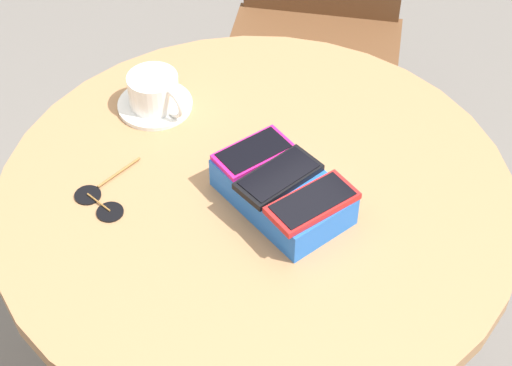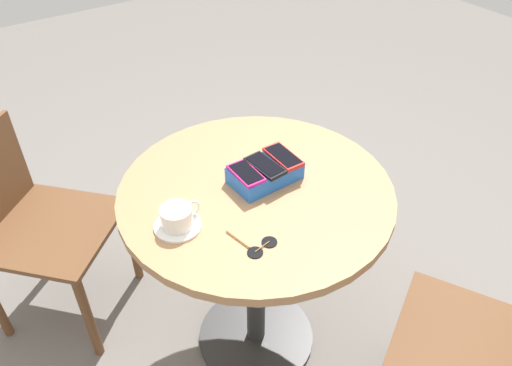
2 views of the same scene
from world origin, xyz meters
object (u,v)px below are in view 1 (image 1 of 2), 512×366
(phone_red, at_px, (312,203))
(chair_far_side, at_px, (313,48))
(phone_box, at_px, (282,191))
(sunglasses, at_px, (101,200))
(round_table, at_px, (256,257))
(phone_magenta, at_px, (254,152))
(coffee_cup, at_px, (154,90))
(saucer, at_px, (155,105))
(phone_black, at_px, (279,177))

(phone_red, distance_m, chair_far_side, 1.00)
(phone_box, distance_m, sunglasses, 0.29)
(phone_box, bearing_deg, chair_far_side, -44.25)
(phone_box, height_order, phone_red, phone_red)
(round_table, xyz_separation_m, phone_magenta, (0.03, -0.01, 0.23))
(coffee_cup, bearing_deg, phone_box, -174.03)
(sunglasses, bearing_deg, coffee_cup, -54.03)
(phone_box, distance_m, chair_far_side, 0.94)
(saucer, height_order, chair_far_side, chair_far_side)
(sunglasses, bearing_deg, chair_far_side, -62.05)
(round_table, xyz_separation_m, saucer, (0.28, 0.02, 0.17))
(saucer, relative_size, coffee_cup, 1.09)
(saucer, height_order, coffee_cup, coffee_cup)
(phone_black, xyz_separation_m, sunglasses, (0.17, 0.22, -0.06))
(phone_black, bearing_deg, phone_box, -124.80)
(phone_red, relative_size, chair_far_side, 0.17)
(coffee_cup, height_order, chair_far_side, coffee_cup)
(coffee_cup, bearing_deg, chair_far_side, -64.77)
(coffee_cup, bearing_deg, sunglasses, 125.97)
(round_table, relative_size, phone_red, 6.05)
(round_table, bearing_deg, coffee_cup, 3.30)
(phone_box, relative_size, saucer, 1.61)
(round_table, distance_m, coffee_cup, 0.34)
(phone_black, bearing_deg, phone_magenta, -2.15)
(phone_box, height_order, coffee_cup, coffee_cup)
(chair_far_side, bearing_deg, coffee_cup, 115.23)
(phone_red, xyz_separation_m, sunglasses, (0.25, 0.23, -0.06))
(phone_magenta, xyz_separation_m, sunglasses, (0.11, 0.22, -0.06))
(round_table, height_order, phone_red, phone_red)
(phone_red, height_order, chair_far_side, phone_red)
(phone_red, relative_size, saucer, 1.05)
(phone_magenta, height_order, saucer, phone_magenta)
(saucer, xyz_separation_m, chair_far_side, (0.30, -0.64, -0.34))
(phone_red, bearing_deg, saucer, 5.02)
(saucer, distance_m, chair_far_side, 0.78)
(saucer, bearing_deg, phone_box, -174.02)
(phone_box, distance_m, coffee_cup, 0.32)
(phone_box, relative_size, phone_red, 1.53)
(phone_magenta, relative_size, sunglasses, 0.95)
(phone_box, xyz_separation_m, phone_magenta, (0.07, 0.00, 0.03))
(sunglasses, bearing_deg, saucer, -53.44)
(saucer, bearing_deg, coffee_cup, -172.80)
(round_table, relative_size, chair_far_side, 1.06)
(phone_magenta, height_order, coffee_cup, coffee_cup)
(phone_box, bearing_deg, coffee_cup, 5.97)
(phone_box, relative_size, chair_far_side, 0.27)
(coffee_cup, xyz_separation_m, chair_far_side, (0.30, -0.64, -0.37))
(phone_red, height_order, sunglasses, phone_red)
(phone_magenta, bearing_deg, phone_box, -177.70)
(phone_black, bearing_deg, phone_red, -175.27)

